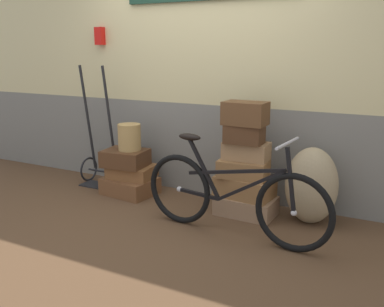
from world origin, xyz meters
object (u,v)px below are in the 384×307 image
suitcase_2 (125,158)px  suitcase_4 (245,187)px  wicker_basket (129,137)px  luggage_trolley (100,157)px  suitcase_0 (130,186)px  suitcase_3 (246,206)px  suitcase_5 (243,169)px  burlap_sack (311,186)px  bicycle (231,197)px  suitcase_6 (246,151)px  suitcase_7 (244,134)px  suitcase_1 (132,171)px  suitcase_8 (245,113)px

suitcase_2 → suitcase_4: 1.39m
wicker_basket → luggage_trolley: size_ratio=0.21×
suitcase_2 → luggage_trolley: luggage_trolley is taller
wicker_basket → luggage_trolley: 0.64m
suitcase_0 → suitcase_3: 1.37m
suitcase_5 → suitcase_2: bearing=176.5°
suitcase_3 → suitcase_5: suitcase_5 is taller
suitcase_3 → suitcase_4: size_ratio=1.04×
burlap_sack → bicycle: bearing=-131.7°
bicycle → suitcase_6: bearing=98.2°
suitcase_7 → suitcase_3: bearing=27.5°
suitcase_3 → suitcase_5: bearing=-167.0°
suitcase_1 → burlap_sack: size_ratio=0.67×
suitcase_2 → suitcase_3: (1.41, 0.02, -0.32)m
suitcase_7 → burlap_sack: 0.78m
luggage_trolley → suitcase_7: bearing=-4.7°
suitcase_2 → suitcase_3: bearing=-5.4°
suitcase_8 → wicker_basket: bearing=179.7°
burlap_sack → suitcase_2: bearing=-176.9°
suitcase_2 → suitcase_7: bearing=-6.2°
suitcase_1 → luggage_trolley: 0.56m
suitcase_0 → suitcase_8: (1.34, -0.01, 0.91)m
suitcase_3 → wicker_basket: (-1.37, 0.00, 0.55)m
suitcase_0 → bicycle: bearing=-13.3°
suitcase_7 → burlap_sack: bearing=7.2°
suitcase_6 → suitcase_7: size_ratio=1.22×
suitcase_6 → burlap_sack: 0.68m
suitcase_3 → burlap_sack: (0.59, 0.09, 0.27)m
suitcase_0 → bicycle: 1.53m
suitcase_0 → suitcase_1: size_ratio=1.15×
suitcase_2 → burlap_sack: size_ratio=0.64×
suitcase_5 → suitcase_1: bearing=174.6°
suitcase_1 → suitcase_3: (1.36, -0.02, -0.16)m
suitcase_1 → burlap_sack: bearing=-3.9°
suitcase_2 → suitcase_6: suitcase_6 is taller
suitcase_2 → suitcase_8: 1.51m
wicker_basket → luggage_trolley: (-0.54, 0.13, -0.32)m
suitcase_0 → suitcase_4: 1.35m
suitcase_3 → wicker_basket: bearing=-178.2°
suitcase_0 → suitcase_6: size_ratio=1.30×
luggage_trolley → suitcase_0: bearing=-15.5°
suitcase_4 → bicycle: size_ratio=0.31×
suitcase_5 → suitcase_7: bearing=-78.3°
suitcase_6 → suitcase_0: bearing=-179.8°
suitcase_3 → suitcase_8: bearing=-133.6°
suitcase_1 → suitcase_4: (1.33, -0.01, 0.03)m
burlap_sack → luggage_trolley: bearing=178.9°
suitcase_1 → suitcase_5: size_ratio=1.04×
suitcase_2 → luggage_trolley: 0.52m
suitcase_1 → suitcase_8: (1.33, -0.05, 0.75)m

